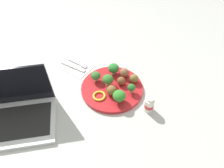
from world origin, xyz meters
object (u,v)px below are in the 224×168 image
broccoli_floret_back_right (119,96)px  fork (78,63)px  broccoli_floret_mid_left (108,79)px  knife (74,67)px  meatball_front_right (125,73)px  plate (112,88)px  pepper_ring_back_right (99,96)px  broccoli_floret_far_rim (96,76)px  broccoli_floret_near_rim (131,88)px  broccoli_floret_center (114,68)px  meatball_center (112,90)px  meatball_far_rim (134,79)px  laptop (13,113)px  yogurt_bottle (149,105)px  napkin (75,66)px  meatball_front_left (121,81)px

broccoli_floret_back_right → fork: 0.33m
broccoli_floret_mid_left → knife: bearing=-176.5°
broccoli_floret_back_right → meatball_front_right: 0.15m
plate → meatball_front_right: 0.10m
meatball_front_right → pepper_ring_back_right: size_ratio=0.79×
fork → broccoli_floret_back_right: bearing=-12.4°
pepper_ring_back_right → meatball_front_right: bearing=86.1°
broccoli_floret_mid_left → pepper_ring_back_right: bearing=-79.2°
broccoli_floret_far_rim → broccoli_floret_mid_left: (0.06, 0.02, 0.00)m
broccoli_floret_near_rim → broccoli_floret_far_rim: bearing=-165.5°
broccoli_floret_near_rim → broccoli_floret_mid_left: bearing=-166.7°
broccoli_floret_center → broccoli_floret_far_rim: size_ratio=1.13×
plate → fork: plate is taller
meatball_center → meatball_far_rim: meatball_center is taller
meatball_far_rim → laptop: 0.53m
broccoli_floret_far_rim → meatball_far_rim: broccoli_floret_far_rim is taller
broccoli_floret_far_rim → laptop: 0.37m
pepper_ring_back_right → knife: bearing=163.6°
broccoli_floret_back_right → broccoli_floret_far_rim: bearing=169.5°
plate → broccoli_floret_near_rim: 0.10m
broccoli_floret_mid_left → broccoli_floret_near_rim: broccoli_floret_mid_left is taller
broccoli_floret_back_right → fork: broccoli_floret_back_right is taller
fork → yogurt_bottle: (0.43, -0.02, 0.03)m
plate → yogurt_bottle: size_ratio=3.88×
napkin → broccoli_floret_mid_left: bearing=-0.9°
broccoli_floret_center → knife: 0.21m
broccoli_floret_center → laptop: laptop is taller
napkin → laptop: (0.05, -0.38, 0.04)m
broccoli_floret_mid_left → broccoli_floret_back_right: (0.10, -0.05, -0.00)m
broccoli_floret_far_rim → broccoli_floret_back_right: broccoli_floret_back_right is taller
meatball_front_right → meatball_far_rim: meatball_front_right is taller
meatball_front_right → knife: meatball_front_right is taller
plate → broccoli_floret_center: size_ratio=5.09×
laptop → meatball_front_right: bearing=66.1°
meatball_center → broccoli_floret_back_right: bearing=-13.0°
broccoli_floret_near_rim → meatball_front_left: 0.07m
broccoli_floret_mid_left → meatball_front_right: broccoli_floret_mid_left is taller
broccoli_floret_near_rim → broccoli_floret_back_right: bearing=-98.0°
pepper_ring_back_right → laptop: (-0.19, -0.29, 0.02)m
meatball_far_rim → yogurt_bottle: (0.13, -0.08, -0.00)m
broccoli_floret_near_rim → laptop: (-0.28, -0.40, -0.01)m
broccoli_floret_mid_left → napkin: broccoli_floret_mid_left is taller
broccoli_floret_center → knife: (-0.19, -0.08, -0.04)m
broccoli_floret_far_rim → knife: bearing=178.3°
meatball_far_rim → broccoli_floret_back_right: bearing=-82.4°
broccoli_floret_back_right → napkin: 0.33m
napkin → knife: size_ratio=1.17×
broccoli_floret_back_right → broccoli_floret_mid_left: bearing=154.1°
broccoli_floret_center → napkin: 0.22m
meatball_far_rim → napkin: size_ratio=0.24×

